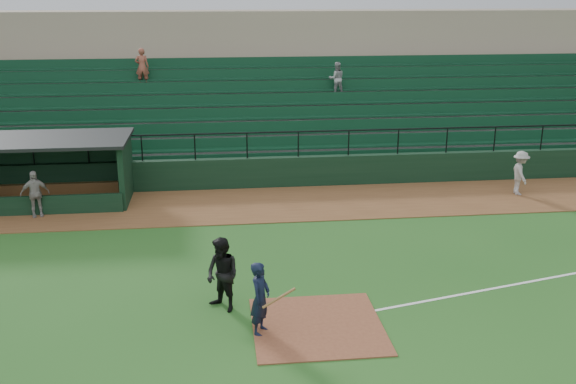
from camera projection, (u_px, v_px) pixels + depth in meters
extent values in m
plane|color=#22551B|center=(311.00, 306.00, 15.99)|extent=(90.00, 90.00, 0.00)
cube|color=brown|center=(279.00, 204.00, 23.57)|extent=(40.00, 4.00, 0.03)
cube|color=brown|center=(317.00, 326.00, 15.04)|extent=(3.00, 3.00, 0.03)
cube|color=black|center=(273.00, 172.00, 25.48)|extent=(36.00, 0.35, 1.20)
cylinder|color=black|center=(273.00, 132.00, 25.00)|extent=(36.00, 0.06, 0.06)
cube|color=slate|center=(263.00, 118.00, 29.77)|extent=(36.00, 9.00, 3.60)
cube|color=#103D24|center=(264.00, 111.00, 29.16)|extent=(34.56, 8.00, 4.05)
cube|color=tan|center=(254.00, 71.00, 35.51)|extent=(38.00, 3.00, 6.40)
cube|color=slate|center=(256.00, 66.00, 33.46)|extent=(36.00, 2.00, 0.20)
imported|color=#A4A4A4|center=(337.00, 79.00, 30.41)|extent=(0.75, 0.58, 1.54)
imported|color=#A0503A|center=(142.00, 67.00, 30.21)|extent=(0.63, 0.42, 1.74)
cube|color=black|center=(15.00, 165.00, 24.45)|extent=(8.50, 0.20, 2.30)
cube|color=black|center=(126.00, 170.00, 23.68)|extent=(0.20, 2.60, 2.30)
cube|color=black|center=(1.00, 141.00, 22.85)|extent=(8.90, 3.20, 0.12)
cube|color=olive|center=(15.00, 191.00, 24.34)|extent=(7.65, 0.40, 0.50)
imported|color=black|center=(260.00, 298.00, 14.50)|extent=(0.65, 0.75, 1.73)
cylinder|color=olive|center=(279.00, 298.00, 14.33)|extent=(0.79, 0.34, 0.35)
imported|color=black|center=(222.00, 275.00, 15.56)|extent=(1.12, 1.13, 1.84)
imported|color=#A29C97|center=(520.00, 173.00, 24.39)|extent=(0.74, 1.15, 1.67)
imported|color=#9D9893|center=(35.00, 194.00, 22.00)|extent=(1.02, 0.69, 1.61)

